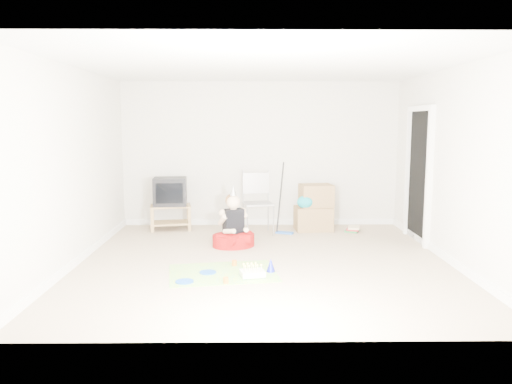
{
  "coord_description": "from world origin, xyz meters",
  "views": [
    {
      "loc": [
        -0.18,
        -6.57,
        1.87
      ],
      "look_at": [
        -0.1,
        0.4,
        0.9
      ],
      "focal_mm": 35.0,
      "sensor_mm": 36.0,
      "label": 1
    }
  ],
  "objects_px": {
    "seated_woman": "(234,233)",
    "birthday_cake": "(252,274)",
    "folding_chair": "(258,203)",
    "cardboard_boxes": "(314,208)",
    "crt_tv": "(170,191)",
    "tv_stand": "(171,215)"
  },
  "relations": [
    {
      "from": "crt_tv",
      "to": "folding_chair",
      "type": "bearing_deg",
      "value": -18.0
    },
    {
      "from": "crt_tv",
      "to": "birthday_cake",
      "type": "distance_m",
      "value": 3.17
    },
    {
      "from": "cardboard_boxes",
      "to": "seated_woman",
      "type": "distance_m",
      "value": 1.8
    },
    {
      "from": "seated_woman",
      "to": "tv_stand",
      "type": "bearing_deg",
      "value": 133.41
    },
    {
      "from": "folding_chair",
      "to": "tv_stand",
      "type": "bearing_deg",
      "value": 167.13
    },
    {
      "from": "cardboard_boxes",
      "to": "seated_woman",
      "type": "xyz_separation_m",
      "value": [
        -1.37,
        -1.15,
        -0.18
      ]
    },
    {
      "from": "tv_stand",
      "to": "cardboard_boxes",
      "type": "distance_m",
      "value": 2.52
    },
    {
      "from": "crt_tv",
      "to": "cardboard_boxes",
      "type": "bearing_deg",
      "value": -6.61
    },
    {
      "from": "folding_chair",
      "to": "cardboard_boxes",
      "type": "distance_m",
      "value": 1.03
    },
    {
      "from": "folding_chair",
      "to": "cardboard_boxes",
      "type": "xyz_separation_m",
      "value": [
        0.98,
        0.29,
        -0.13
      ]
    },
    {
      "from": "folding_chair",
      "to": "seated_woman",
      "type": "bearing_deg",
      "value": -114.35
    },
    {
      "from": "crt_tv",
      "to": "seated_woman",
      "type": "height_order",
      "value": "seated_woman"
    },
    {
      "from": "tv_stand",
      "to": "crt_tv",
      "type": "xyz_separation_m",
      "value": [
        0.0,
        0.0,
        0.42
      ]
    },
    {
      "from": "cardboard_boxes",
      "to": "seated_woman",
      "type": "bearing_deg",
      "value": -140.15
    },
    {
      "from": "folding_chair",
      "to": "cardboard_boxes",
      "type": "relative_size",
      "value": 1.33
    },
    {
      "from": "crt_tv",
      "to": "folding_chair",
      "type": "relative_size",
      "value": 0.53
    },
    {
      "from": "seated_woman",
      "to": "birthday_cake",
      "type": "height_order",
      "value": "seated_woman"
    },
    {
      "from": "tv_stand",
      "to": "folding_chair",
      "type": "relative_size",
      "value": 0.71
    },
    {
      "from": "crt_tv",
      "to": "seated_woman",
      "type": "bearing_deg",
      "value": -51.72
    },
    {
      "from": "tv_stand",
      "to": "crt_tv",
      "type": "height_order",
      "value": "crt_tv"
    },
    {
      "from": "tv_stand",
      "to": "crt_tv",
      "type": "distance_m",
      "value": 0.42
    },
    {
      "from": "seated_woman",
      "to": "birthday_cake",
      "type": "distance_m",
      "value": 1.58
    }
  ]
}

